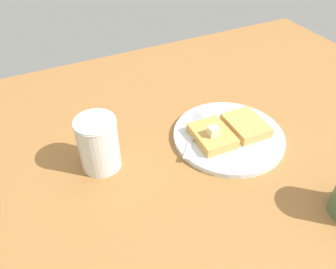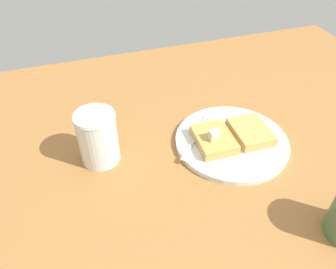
# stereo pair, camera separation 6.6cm
# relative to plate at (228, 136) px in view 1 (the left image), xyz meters

# --- Properties ---
(table_surface) EXTENTS (1.13, 1.13, 0.02)m
(table_surface) POSITION_rel_plate_xyz_m (0.02, -0.08, -0.02)
(table_surface) COLOR #9F6936
(table_surface) RESTS_ON ground
(plate) EXTENTS (0.24, 0.24, 0.01)m
(plate) POSITION_rel_plate_xyz_m (0.00, 0.00, 0.00)
(plate) COLOR silver
(plate) RESTS_ON table_surface
(toast_slice_left) EXTENTS (0.08, 0.10, 0.02)m
(toast_slice_left) POSITION_rel_plate_xyz_m (-0.04, 0.00, 0.02)
(toast_slice_left) COLOR tan
(toast_slice_left) RESTS_ON plate
(toast_slice_middle) EXTENTS (0.08, 0.10, 0.02)m
(toast_slice_middle) POSITION_rel_plate_xyz_m (0.04, -0.00, 0.02)
(toast_slice_middle) COLOR tan
(toast_slice_middle) RESTS_ON plate
(butter_pat_primary) EXTENTS (0.02, 0.02, 0.02)m
(butter_pat_primary) POSITION_rel_plate_xyz_m (-0.05, -0.01, 0.04)
(butter_pat_primary) COLOR beige
(butter_pat_primary) RESTS_ON toast_slice_left
(fork) EXTENTS (0.12, 0.13, 0.00)m
(fork) POSITION_rel_plate_xyz_m (-0.06, 0.04, 0.01)
(fork) COLOR silver
(fork) RESTS_ON plate
(syrup_jar) EXTENTS (0.08, 0.08, 0.11)m
(syrup_jar) POSITION_rel_plate_xyz_m (-0.28, 0.04, 0.04)
(syrup_jar) COLOR #562C0D
(syrup_jar) RESTS_ON table_surface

